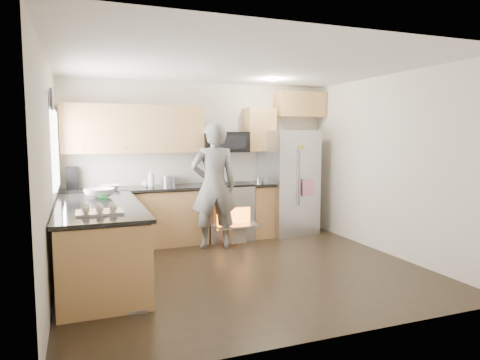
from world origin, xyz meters
name	(u,v)px	position (x,y,z in m)	size (l,w,h in m)	color
ground	(244,270)	(0.00, 0.00, 0.00)	(4.50, 4.50, 0.00)	black
room_shell	(241,140)	(-0.04, 0.02, 1.67)	(4.54, 4.04, 2.62)	beige
back_cabinet_run	(171,183)	(-0.59, 1.75, 0.96)	(4.45, 0.64, 2.50)	tan
peninsula	(100,242)	(-1.75, 0.25, 0.47)	(0.96, 2.36, 1.04)	tan
stove_range	(227,199)	(0.35, 1.69, 0.68)	(0.76, 0.97, 1.79)	#B7B7BC
refrigerator	(288,182)	(1.50, 1.70, 0.91)	(1.00, 0.84, 1.82)	#B7B7BC
person	(214,186)	(-0.03, 1.20, 0.96)	(0.70, 0.46, 1.93)	slate
dish_rack	(121,299)	(-1.60, -0.68, 0.09)	(0.59, 0.51, 0.33)	#B7B7BC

